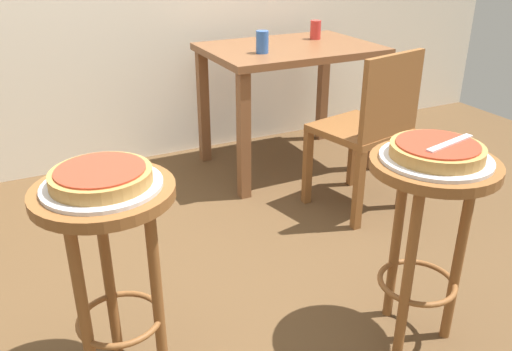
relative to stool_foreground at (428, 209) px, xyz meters
name	(u,v)px	position (x,y,z in m)	size (l,w,h in m)	color
ground_plane	(204,305)	(-0.62, 0.50, -0.53)	(6.00, 6.00, 0.00)	brown
stool_foreground	(428,209)	(0.00, 0.00, 0.00)	(0.41, 0.41, 0.70)	brown
serving_plate_foreground	(436,159)	(0.00, 0.00, 0.18)	(0.35, 0.35, 0.01)	silver
pizza_foreground	(437,150)	(0.00, 0.00, 0.21)	(0.29, 0.29, 0.05)	#B78442
stool_middle	(110,240)	(-0.99, 0.27, 0.00)	(0.41, 0.41, 0.70)	brown
serving_plate_middle	(102,185)	(-0.99, 0.27, 0.18)	(0.34, 0.34, 0.01)	silver
pizza_middle	(101,176)	(-0.99, 0.27, 0.21)	(0.29, 0.29, 0.05)	#B78442
dining_table	(290,66)	(0.37, 1.59, 0.10)	(0.98, 0.69, 0.75)	brown
cup_near_edge	(262,42)	(0.13, 1.48, 0.28)	(0.07, 0.07, 0.12)	#3360B2
cup_far_edge	(316,30)	(0.62, 1.70, 0.28)	(0.07, 0.07, 0.11)	red
wooden_chair	(369,127)	(0.43, 0.88, -0.06)	(0.48, 0.48, 0.85)	brown
pizza_server_knife	(450,143)	(0.03, -0.02, 0.24)	(0.22, 0.02, 0.01)	silver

